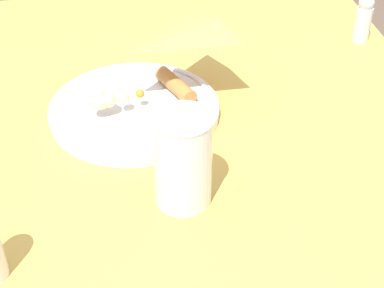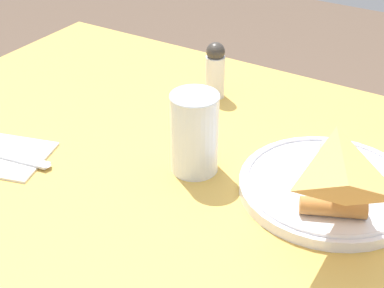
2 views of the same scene
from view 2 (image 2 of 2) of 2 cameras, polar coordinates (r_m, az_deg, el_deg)
dining_table at (r=0.92m, az=1.59°, el=-8.71°), size 1.20×0.80×0.74m
plate_pizza at (r=0.85m, az=13.13°, el=-3.78°), size 0.25×0.25×0.05m
milk_glass at (r=0.86m, az=0.25°, el=0.68°), size 0.07×0.07×0.12m
pepper_shaker at (r=1.07m, az=2.26°, el=7.19°), size 0.04×0.04×0.11m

